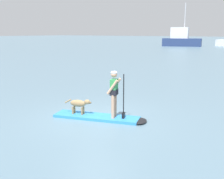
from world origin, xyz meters
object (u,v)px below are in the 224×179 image
at_px(person_paddler, 114,91).
at_px(dog, 79,104).
at_px(paddleboard, 102,117).
at_px(moored_boat_outer, 181,39).

xyz_separation_m(person_paddler, dog, (-1.30, -0.40, -0.58)).
relative_size(person_paddler, dog, 1.59).
height_order(paddleboard, person_paddler, person_paddler).
xyz_separation_m(paddleboard, moored_boat_outer, (-16.83, 52.39, 1.50)).
distance_m(paddleboard, dog, 1.00).
height_order(dog, moored_boat_outer, moored_boat_outer).
bearing_deg(person_paddler, moored_boat_outer, 108.29).
distance_m(person_paddler, moored_boat_outer, 55.03).
bearing_deg(moored_boat_outer, dog, -73.13).
height_order(person_paddler, dog, person_paddler).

